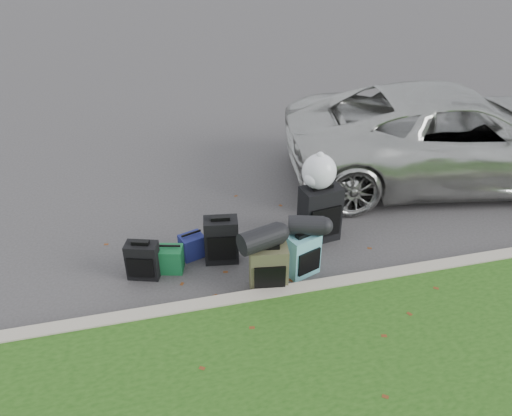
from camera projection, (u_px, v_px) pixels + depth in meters
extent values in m
plane|color=#383535|center=(267.00, 250.00, 6.69)|extent=(120.00, 120.00, 0.00)
cube|color=#9E937F|center=(289.00, 294.00, 5.82)|extent=(120.00, 0.18, 0.15)
imported|color=#B7B7B2|center=(454.00, 135.00, 8.11)|extent=(5.80, 3.43, 1.51)
cube|color=black|center=(143.00, 260.00, 6.09)|extent=(0.43, 0.32, 0.48)
cube|color=black|center=(221.00, 240.00, 6.34)|extent=(0.46, 0.32, 0.62)
cube|color=#3A3A24|center=(268.00, 269.00, 5.85)|extent=(0.48, 0.34, 0.61)
cube|color=teal|center=(303.00, 255.00, 6.13)|extent=(0.45, 0.35, 0.56)
cube|color=black|center=(320.00, 214.00, 6.72)|extent=(0.57, 0.39, 0.79)
cube|color=#166331|center=(171.00, 259.00, 6.23)|extent=(0.34, 0.30, 0.33)
cube|color=navy|center=(192.00, 246.00, 6.49)|extent=(0.35, 0.31, 0.32)
cylinder|color=black|center=(261.00, 239.00, 5.61)|extent=(0.55, 0.40, 0.27)
cylinder|color=black|center=(306.00, 225.00, 5.97)|extent=(0.48, 0.35, 0.24)
sphere|color=white|center=(319.00, 172.00, 6.42)|extent=(0.45, 0.45, 0.45)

